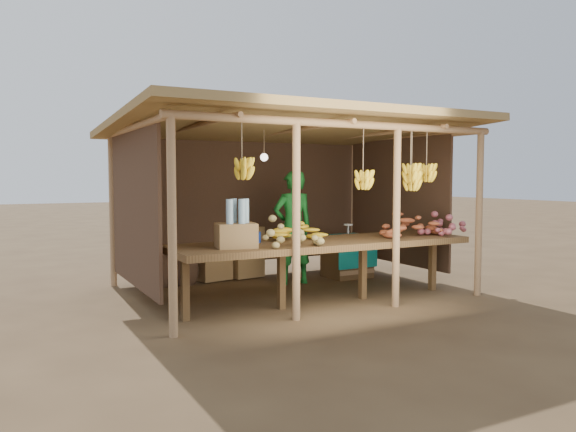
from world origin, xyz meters
name	(u,v)px	position (x,y,z in m)	size (l,w,h in m)	color
ground	(288,290)	(0.00, 0.00, 0.00)	(60.00, 60.00, 0.00)	brown
stall_structure	(290,154)	(-0.01, -0.09, 1.91)	(4.70, 3.50, 2.43)	#A77D56
counter	(324,245)	(0.00, -0.95, 0.74)	(3.90, 1.05, 0.80)	brown
potato_heap	(277,230)	(-0.77, -1.18, 0.98)	(0.91, 0.54, 0.36)	olive
sweet_potato_heap	(408,223)	(1.32, -0.99, 0.98)	(0.91, 0.55, 0.36)	#A14A29
onion_heap	(450,222)	(1.90, -1.17, 0.98)	(0.90, 0.54, 0.36)	#A5505A
banana_pile	(298,227)	(-0.28, -0.80, 0.98)	(0.67, 0.40, 0.35)	yellow
tomato_basin	(246,236)	(-0.94, -0.68, 0.88)	(0.36, 0.36, 0.19)	navy
bottle_box	(236,229)	(-1.24, -1.08, 1.01)	(0.49, 0.42, 0.55)	olive
vendor	(293,227)	(0.30, 0.40, 0.85)	(0.62, 0.41, 1.69)	#1B7D2B
tarp_crate	(347,255)	(1.33, 0.49, 0.36)	(0.74, 0.65, 0.87)	brown
carton_stack	(234,257)	(-0.31, 1.20, 0.35)	(1.09, 0.46, 0.79)	olive
burlap_sacks	(171,269)	(-1.36, 1.11, 0.25)	(0.82, 0.43, 0.58)	#4D3323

